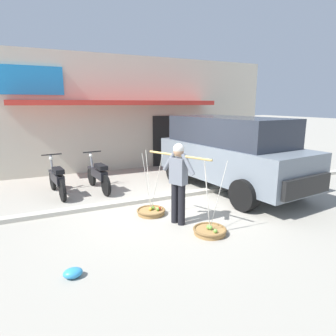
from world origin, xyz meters
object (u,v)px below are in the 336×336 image
(plastic_litter_bag, at_px, (73,273))
(fruit_basket_right_side, at_px, (210,230))
(fruit_vendor, at_px, (178,178))
(motorcycle_nearest_shop, at_px, (57,179))
(parked_truck, at_px, (230,151))
(fruit_basket_left_side, at_px, (151,211))
(motorcycle_second_in_row, at_px, (98,175))

(plastic_litter_bag, bearing_deg, fruit_basket_right_side, 8.40)
(fruit_vendor, distance_m, motorcycle_nearest_shop, 3.80)
(fruit_basket_right_side, distance_m, motorcycle_nearest_shop, 4.56)
(parked_truck, bearing_deg, fruit_basket_right_side, -132.96)
(fruit_basket_left_side, xyz_separation_m, parked_truck, (2.82, 0.91, 1.06))
(fruit_basket_left_side, height_order, parked_truck, parked_truck)
(motorcycle_nearest_shop, relative_size, motorcycle_second_in_row, 1.00)
(fruit_vendor, relative_size, parked_truck, 0.34)
(parked_truck, bearing_deg, motorcycle_second_in_row, 157.22)
(fruit_vendor, relative_size, motorcycle_nearest_shop, 0.93)
(fruit_basket_left_side, height_order, motorcycle_nearest_shop, fruit_basket_left_side)
(motorcycle_nearest_shop, relative_size, plastic_litter_bag, 6.49)
(fruit_basket_left_side, distance_m, fruit_basket_right_side, 1.57)
(fruit_vendor, xyz_separation_m, parked_truck, (2.51, 1.62, 0.15))
(motorcycle_nearest_shop, bearing_deg, fruit_vendor, -55.71)
(motorcycle_nearest_shop, distance_m, parked_truck, 4.90)
(fruit_vendor, relative_size, fruit_basket_left_side, 1.17)
(motorcycle_nearest_shop, bearing_deg, fruit_basket_left_side, -53.00)
(fruit_vendor, distance_m, plastic_litter_bag, 2.68)
(motorcycle_nearest_shop, height_order, plastic_litter_bag, motorcycle_nearest_shop)
(fruit_vendor, bearing_deg, fruit_basket_right_side, -65.85)
(fruit_vendor, relative_size, fruit_basket_right_side, 1.17)
(fruit_vendor, distance_m, fruit_basket_left_side, 1.19)
(fruit_basket_left_side, relative_size, parked_truck, 0.29)
(fruit_basket_right_side, distance_m, parked_truck, 3.37)
(fruit_basket_right_side, bearing_deg, plastic_litter_bag, -171.60)
(fruit_basket_right_side, height_order, motorcycle_second_in_row, fruit_basket_right_side)
(motorcycle_second_in_row, height_order, plastic_litter_bag, motorcycle_second_in_row)
(motorcycle_nearest_shop, xyz_separation_m, plastic_litter_bag, (-0.15, -4.21, -0.38))
(fruit_vendor, bearing_deg, plastic_litter_bag, -154.09)
(motorcycle_second_in_row, bearing_deg, fruit_basket_left_side, -74.04)
(fruit_basket_left_side, xyz_separation_m, motorcycle_second_in_row, (-0.68, 2.38, 0.38))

